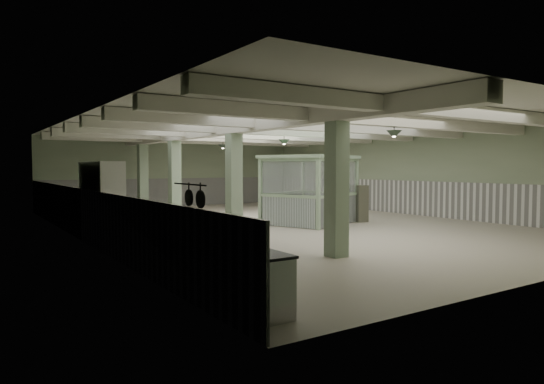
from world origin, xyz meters
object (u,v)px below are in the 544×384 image
filing_cabinet (359,203)px  guard_booth (310,177)px  walkin_cooler (102,201)px  prep_counter (196,262)px

filing_cabinet → guard_booth: bearing=174.7°
walkin_cooler → filing_cabinet: walkin_cooler is taller
prep_counter → filing_cabinet: (9.61, 6.05, 0.25)m
filing_cabinet → prep_counter: bearing=-138.1°
prep_counter → guard_booth: bearing=40.9°
walkin_cooler → guard_booth: size_ratio=0.65×
guard_booth → filing_cabinet: (2.00, -0.54, -1.02)m
prep_counter → filing_cabinet: filing_cabinet is taller
prep_counter → walkin_cooler: size_ratio=1.92×
guard_booth → prep_counter: bearing=-160.3°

